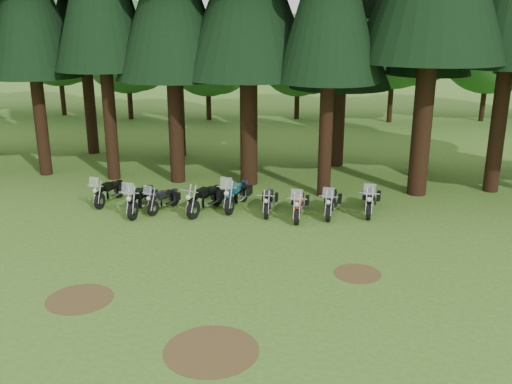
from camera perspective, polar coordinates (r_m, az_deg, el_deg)
ground at (r=17.12m, az=-5.17°, el=-8.06°), size 120.00×120.00×0.00m
decid_1 at (r=45.25m, az=-19.03°, el=14.55°), size 7.91×7.69×9.88m
decid_2 at (r=42.27m, az=-12.50°, el=13.74°), size 6.72×6.53×8.40m
decid_3 at (r=41.13m, az=-4.54°, el=13.37°), size 6.12×5.95×7.65m
decid_4 at (r=41.57m, az=4.57°, el=13.22°), size 5.93×5.76×7.41m
decid_5 at (r=41.12m, az=14.32°, el=15.31°), size 8.45×8.21×10.56m
decid_6 at (r=43.70m, az=22.80°, el=13.26°), size 7.06×6.86×8.82m
dirt_patch_0 at (r=16.31m, az=-17.20°, el=-10.17°), size 1.80×1.80×0.01m
dirt_patch_1 at (r=17.27m, az=10.10°, el=-8.02°), size 1.40×1.40×0.01m
dirt_patch_2 at (r=13.51m, az=-4.49°, el=-15.52°), size 2.20×2.20×0.01m
motorcycle_0 at (r=23.74m, az=-14.46°, el=-0.03°), size 0.64×2.18×1.37m
motorcycle_1 at (r=22.31m, az=-11.43°, el=-0.79°), size 0.52×2.43×1.53m
motorcycle_2 at (r=22.43m, az=-9.23°, el=-0.81°), size 0.94×1.95×1.26m
motorcycle_3 at (r=22.02m, az=-5.08°, el=-0.77°), size 0.99×2.32×0.99m
motorcycle_4 at (r=22.44m, az=-1.94°, el=-0.31°), size 0.76×2.49×1.56m
motorcycle_5 at (r=21.92m, az=1.28°, el=-1.00°), size 0.29×2.05×0.83m
motorcycle_6 at (r=21.43m, az=4.32°, el=-1.34°), size 0.43×2.27×1.43m
motorcycle_7 at (r=21.83m, az=7.53°, el=-1.12°), size 0.56×2.23×1.40m
motorcycle_8 at (r=22.30m, az=11.38°, el=-0.85°), size 0.61×2.35×1.47m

